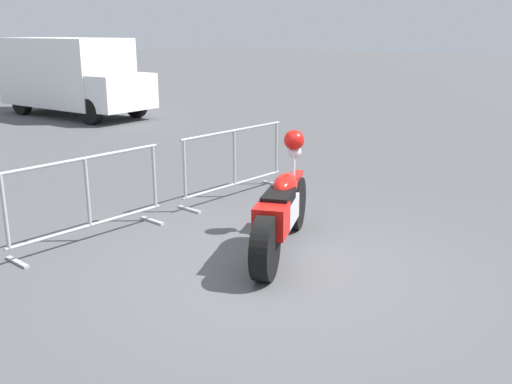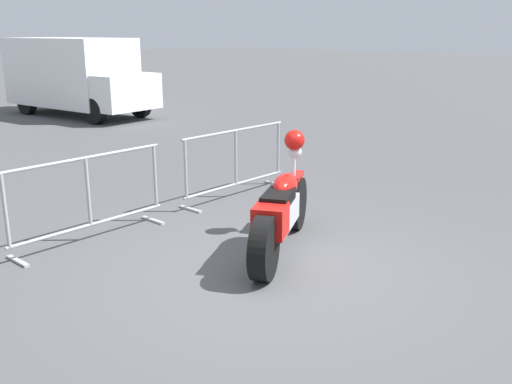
{
  "view_description": "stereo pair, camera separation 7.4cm",
  "coord_description": "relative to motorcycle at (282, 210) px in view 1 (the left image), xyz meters",
  "views": [
    {
      "loc": [
        -4.47,
        -3.61,
        2.53
      ],
      "look_at": [
        0.51,
        0.75,
        0.65
      ],
      "focal_mm": 40.0,
      "sensor_mm": 36.0,
      "label": 1
    },
    {
      "loc": [
        -4.42,
        -3.67,
        2.53
      ],
      "look_at": [
        0.51,
        0.75,
        0.65
      ],
      "focal_mm": 40.0,
      "sensor_mm": 36.0,
      "label": 2
    }
  ],
  "objects": [
    {
      "name": "crowd_barrier_near",
      "position": [
        -1.31,
        1.99,
        0.05
      ],
      "size": [
        2.17,
        0.44,
        1.07
      ],
      "rotation": [
        0.0,
        0.0,
        0.0
      ],
      "color": "#9EA0A5",
      "rests_on": "ground"
    },
    {
      "name": "ground_plane",
      "position": [
        -0.51,
        -0.35,
        -0.51
      ],
      "size": [
        120.0,
        120.0,
        0.0
      ],
      "primitive_type": "plane",
      "color": "#4C4C4F"
    },
    {
      "name": "crowd_barrier_far",
      "position": [
        1.31,
        1.99,
        0.05
      ],
      "size": [
        2.17,
        0.44,
        1.07
      ],
      "rotation": [
        0.0,
        0.0,
        0.0
      ],
      "color": "#9EA0A5",
      "rests_on": "ground"
    },
    {
      "name": "planter_island",
      "position": [
        6.48,
        16.43,
        -0.18
      ],
      "size": [
        3.55,
        3.55,
        1.02
      ],
      "color": "#ADA89E",
      "rests_on": "ground"
    },
    {
      "name": "motorcycle",
      "position": [
        0.0,
        0.0,
        0.0
      ],
      "size": [
        2.18,
        1.24,
        1.33
      ],
      "rotation": [
        0.0,
        0.0,
        0.47
      ],
      "color": "black",
      "rests_on": "ground"
    },
    {
      "name": "delivery_van",
      "position": [
        4.54,
        11.82,
        0.73
      ],
      "size": [
        2.42,
        5.16,
        2.31
      ],
      "rotation": [
        0.0,
        0.0,
        -1.47
      ],
      "color": "white",
      "rests_on": "ground"
    }
  ]
}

